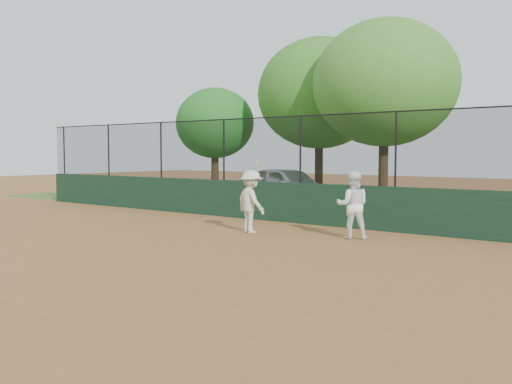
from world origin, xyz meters
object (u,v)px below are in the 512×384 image
Objects in this scene: player_second at (353,205)px; tree_1 at (319,93)px; player_main at (251,201)px; tree_0 at (215,123)px; parked_car at (287,186)px; tree_2 at (385,83)px.

tree_1 is at bearing -83.18° from player_second.
player_second is 0.24× the size of tree_1.
tree_1 is at bearing 111.39° from player_main.
tree_1 reaches higher than tree_0.
parked_car is 4.60m from tree_1.
tree_0 is 0.73× the size of tree_1.
tree_0 is at bearing 178.60° from tree_2.
player_main is (3.48, -6.68, 0.04)m from parked_car.
player_main is 0.27× the size of tree_2.
tree_1 is at bearing 11.64° from tree_0.
tree_1 is at bearing 15.71° from parked_car.
parked_car is 0.66× the size of tree_1.
player_second is (6.10, -5.98, 0.04)m from parked_car.
parked_car is at bearing 117.51° from player_main.
player_second is 8.65m from tree_2.
tree_2 reaches higher than tree_0.
tree_1 is (-6.24, 8.53, 3.78)m from player_second.
tree_2 reaches higher than player_second.
parked_car is 6.03m from tree_0.
tree_1 is (5.04, 1.04, 1.15)m from tree_0.
player_main is 8.86m from tree_2.
player_main is at bearing -43.43° from tree_0.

